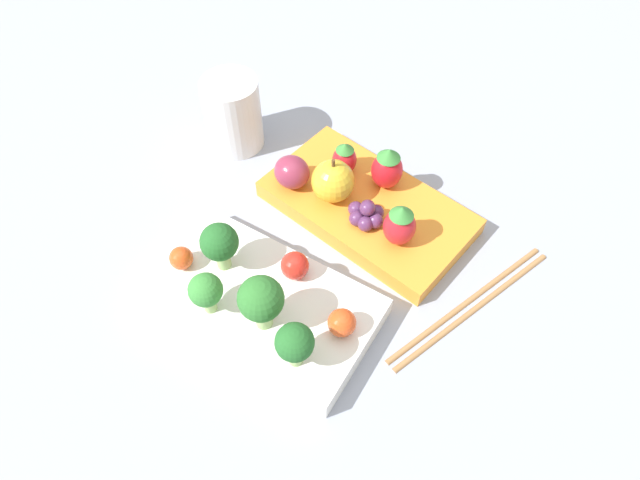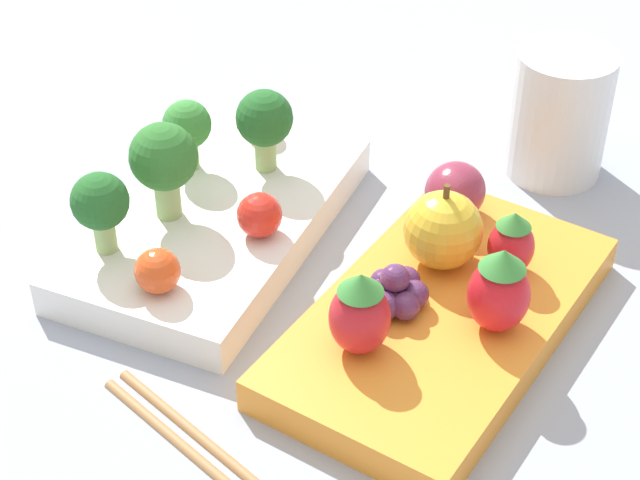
% 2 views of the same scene
% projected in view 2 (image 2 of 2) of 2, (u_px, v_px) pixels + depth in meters
% --- Properties ---
extents(ground_plane, '(4.00, 4.00, 0.00)m').
position_uv_depth(ground_plane, '(319.00, 286.00, 0.64)').
color(ground_plane, '#939EB2').
extents(bento_box_savoury, '(0.23, 0.15, 0.02)m').
position_uv_depth(bento_box_savoury, '(216.00, 221.00, 0.67)').
color(bento_box_savoury, white).
rests_on(bento_box_savoury, ground_plane).
extents(bento_box_fruit, '(0.23, 0.13, 0.02)m').
position_uv_depth(bento_box_fruit, '(437.00, 325.00, 0.60)').
color(bento_box_fruit, orange).
rests_on(bento_box_fruit, ground_plane).
extents(broccoli_floret_0, '(0.03, 0.03, 0.05)m').
position_uv_depth(broccoli_floret_0, '(187.00, 127.00, 0.68)').
color(broccoli_floret_0, '#93B770').
rests_on(broccoli_floret_0, bento_box_savoury).
extents(broccoli_floret_1, '(0.04, 0.04, 0.06)m').
position_uv_depth(broccoli_floret_1, '(264.00, 121.00, 0.68)').
color(broccoli_floret_1, '#93B770').
rests_on(broccoli_floret_1, bento_box_savoury).
extents(broccoli_floret_2, '(0.04, 0.04, 0.06)m').
position_uv_depth(broccoli_floret_2, '(164.00, 160.00, 0.63)').
color(broccoli_floret_2, '#93B770').
rests_on(broccoli_floret_2, bento_box_savoury).
extents(broccoli_floret_3, '(0.03, 0.03, 0.05)m').
position_uv_depth(broccoli_floret_3, '(100.00, 204.00, 0.61)').
color(broccoli_floret_3, '#93B770').
rests_on(broccoli_floret_3, bento_box_savoury).
extents(cherry_tomato_0, '(0.03, 0.03, 0.03)m').
position_uv_depth(cherry_tomato_0, '(157.00, 271.00, 0.60)').
color(cherry_tomato_0, '#DB4C1E').
rests_on(cherry_tomato_0, bento_box_savoury).
extents(cherry_tomato_1, '(0.03, 0.03, 0.03)m').
position_uv_depth(cherry_tomato_1, '(260.00, 214.00, 0.64)').
color(cherry_tomato_1, red).
rests_on(cherry_tomato_1, bento_box_savoury).
extents(cherry_tomato_2, '(0.02, 0.02, 0.02)m').
position_uv_depth(cherry_tomato_2, '(260.00, 120.00, 0.72)').
color(cherry_tomato_2, '#DB4C1E').
rests_on(cherry_tomato_2, bento_box_savoury).
extents(apple, '(0.05, 0.05, 0.05)m').
position_uv_depth(apple, '(443.00, 230.00, 0.61)').
color(apple, gold).
rests_on(apple, bento_box_fruit).
extents(strawberry_0, '(0.03, 0.03, 0.05)m').
position_uv_depth(strawberry_0, '(360.00, 313.00, 0.55)').
color(strawberry_0, red).
rests_on(strawberry_0, bento_box_fruit).
extents(strawberry_1, '(0.03, 0.03, 0.04)m').
position_uv_depth(strawberry_1, '(511.00, 243.00, 0.61)').
color(strawberry_1, red).
rests_on(strawberry_1, bento_box_fruit).
extents(strawberry_2, '(0.03, 0.03, 0.05)m').
position_uv_depth(strawberry_2, '(497.00, 293.00, 0.57)').
color(strawberry_2, red).
rests_on(strawberry_2, bento_box_fruit).
extents(plum, '(0.04, 0.04, 0.04)m').
position_uv_depth(plum, '(455.00, 191.00, 0.65)').
color(plum, '#892D47').
rests_on(plum, bento_box_fruit).
extents(grape_cluster, '(0.04, 0.04, 0.03)m').
position_uv_depth(grape_cluster, '(394.00, 292.00, 0.59)').
color(grape_cluster, '#562D5B').
rests_on(grape_cluster, bento_box_fruit).
extents(drinking_cup, '(0.07, 0.07, 0.09)m').
position_uv_depth(drinking_cup, '(559.00, 114.00, 0.71)').
color(drinking_cup, silver).
rests_on(drinking_cup, ground_plane).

